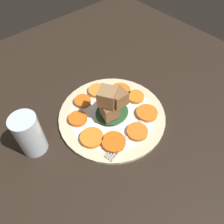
# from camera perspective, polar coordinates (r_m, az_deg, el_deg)

# --- Properties ---
(table_slab) EXTENTS (1.20, 1.20, 0.02)m
(table_slab) POSITION_cam_1_polar(r_m,az_deg,el_deg) (0.65, -0.00, -1.73)
(table_slab) COLOR black
(table_slab) RESTS_ON ground
(plate) EXTENTS (0.31, 0.31, 0.01)m
(plate) POSITION_cam_1_polar(r_m,az_deg,el_deg) (0.64, -0.00, -0.90)
(plate) COLOR beige
(plate) RESTS_ON table_slab
(carrot_slice_0) EXTENTS (0.06, 0.06, 0.01)m
(carrot_slice_0) POSITION_cam_1_polar(r_m,az_deg,el_deg) (0.57, 0.42, -7.86)
(carrot_slice_0) COLOR orange
(carrot_slice_0) RESTS_ON plate
(carrot_slice_1) EXTENTS (0.06, 0.06, 0.01)m
(carrot_slice_1) POSITION_cam_1_polar(r_m,az_deg,el_deg) (0.59, 6.62, -5.15)
(carrot_slice_1) COLOR orange
(carrot_slice_1) RESTS_ON plate
(carrot_slice_2) EXTENTS (0.06, 0.06, 0.01)m
(carrot_slice_2) POSITION_cam_1_polar(r_m,az_deg,el_deg) (0.64, 9.06, -0.27)
(carrot_slice_2) COLOR orange
(carrot_slice_2) RESTS_ON plate
(carrot_slice_3) EXTENTS (0.05, 0.05, 0.01)m
(carrot_slice_3) POSITION_cam_1_polar(r_m,az_deg,el_deg) (0.67, 6.09, 4.03)
(carrot_slice_3) COLOR orange
(carrot_slice_3) RESTS_ON plate
(carrot_slice_4) EXTENTS (0.06, 0.06, 0.01)m
(carrot_slice_4) POSITION_cam_1_polar(r_m,az_deg,el_deg) (0.69, 2.15, 5.49)
(carrot_slice_4) COLOR orange
(carrot_slice_4) RESTS_ON plate
(carrot_slice_5) EXTENTS (0.06, 0.06, 0.01)m
(carrot_slice_5) POSITION_cam_1_polar(r_m,az_deg,el_deg) (0.69, -3.84, 5.58)
(carrot_slice_5) COLOR orange
(carrot_slice_5) RESTS_ON plate
(carrot_slice_6) EXTENTS (0.05, 0.05, 0.01)m
(carrot_slice_6) POSITION_cam_1_polar(r_m,az_deg,el_deg) (0.66, -7.67, 2.86)
(carrot_slice_6) COLOR orange
(carrot_slice_6) RESTS_ON plate
(carrot_slice_7) EXTENTS (0.05, 0.05, 0.01)m
(carrot_slice_7) POSITION_cam_1_polar(r_m,az_deg,el_deg) (0.62, -8.92, -1.72)
(carrot_slice_7) COLOR orange
(carrot_slice_7) RESTS_ON plate
(carrot_slice_8) EXTENTS (0.06, 0.06, 0.01)m
(carrot_slice_8) POSITION_cam_1_polar(r_m,az_deg,el_deg) (0.58, -5.31, -6.67)
(carrot_slice_8) COLOR orange
(carrot_slice_8) RESTS_ON plate
(center_pile) EXTENTS (0.10, 0.09, 0.11)m
(center_pile) POSITION_cam_1_polar(r_m,az_deg,el_deg) (0.60, -0.25, 1.71)
(center_pile) COLOR #1E4723
(center_pile) RESTS_ON plate
(fork) EXTENTS (0.19, 0.05, 0.00)m
(fork) POSITION_cam_1_polar(r_m,az_deg,el_deg) (0.59, 4.42, -6.12)
(fork) COLOR #B2B2B7
(fork) RESTS_ON plate
(water_glass) EXTENTS (0.06, 0.06, 0.12)m
(water_glass) POSITION_cam_1_polar(r_m,az_deg,el_deg) (0.57, -20.79, -5.52)
(water_glass) COLOR silver
(water_glass) RESTS_ON table_slab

